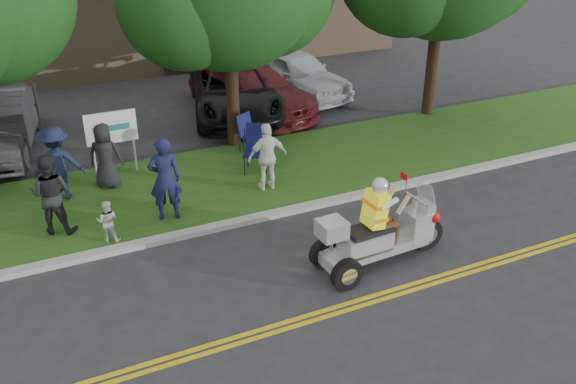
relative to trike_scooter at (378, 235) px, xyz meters
name	(u,v)px	position (x,y,z in m)	size (l,w,h in m)	color
ground	(346,288)	(-0.93, -0.44, -0.66)	(120.00, 120.00, 0.00)	#28282B
centerline_near	(362,306)	(-0.93, -1.02, -0.66)	(60.00, 0.10, 0.01)	gold
centerline_far	(357,301)	(-0.93, -0.86, -0.66)	(60.00, 0.10, 0.01)	gold
curb	(278,213)	(-0.93, 2.61, -0.60)	(60.00, 0.25, 0.12)	#A8A89E
grass_verge	(244,176)	(-0.93, 4.76, -0.61)	(60.00, 4.00, 0.10)	#244D14
commercial_building	(170,3)	(1.07, 18.54, 1.34)	(18.00, 8.20, 4.00)	#9E7F5B
business_sign	(111,131)	(-3.83, 6.16, 0.59)	(1.25, 0.06, 1.75)	silver
trike_scooter	(378,235)	(0.00, 0.00, 0.00)	(2.91, 0.99, 1.90)	black
lawn_chair_a	(257,145)	(-0.49, 4.88, 0.11)	(0.87, 0.88, 1.19)	black
lawn_chair_b	(248,131)	(-0.25, 6.13, 0.02)	(0.75, 0.76, 1.03)	black
spectator_adult_left	(165,179)	(-3.24, 3.38, 0.39)	(0.70, 0.46, 1.91)	#171940
spectator_adult_mid	(51,194)	(-5.53, 3.83, 0.32)	(0.85, 0.66, 1.75)	black
spectator_adult_right	(267,157)	(-0.68, 3.78, 0.27)	(0.97, 0.40, 1.66)	white
spectator_chair_a	(58,163)	(-5.22, 5.36, 0.32)	(1.14, 0.65, 1.76)	#16203F
spectator_chair_b	(105,156)	(-4.14, 5.52, 0.24)	(0.78, 0.51, 1.60)	black
child_right	(107,221)	(-4.59, 2.96, -0.10)	(0.44, 0.34, 0.91)	silver
parked_car_mid	(234,90)	(0.57, 9.37, 0.13)	(2.62, 5.69, 1.58)	black
parked_car_right	(251,89)	(1.13, 9.34, 0.10)	(2.13, 5.25, 1.52)	#561418
parked_car_far_right	(295,73)	(3.15, 10.29, 0.13)	(1.87, 4.66, 1.59)	silver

